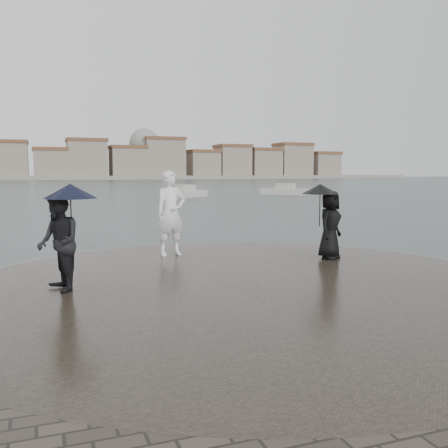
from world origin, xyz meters
name	(u,v)px	position (x,y,z in m)	size (l,w,h in m)	color
ground	(344,362)	(0.00, 0.00, 0.00)	(400.00, 400.00, 0.00)	#2B3835
kerb_ring	(246,293)	(0.00, 3.50, 0.16)	(12.50, 12.50, 0.32)	gray
quay_tip	(246,292)	(0.00, 3.50, 0.18)	(11.90, 11.90, 0.36)	#2D261E
statue	(171,213)	(-0.57, 7.38, 1.51)	(0.84, 0.55, 2.29)	white
visitor_left	(61,232)	(-3.54, 4.15, 1.49)	(1.22, 1.15, 2.04)	black
visitor_right	(328,217)	(3.12, 5.46, 1.46)	(1.26, 1.08, 1.95)	black
far_skyline	(29,162)	(-6.29, 160.71, 5.61)	(260.00, 20.00, 37.00)	gray
boats	(238,193)	(16.01, 43.52, 0.38)	(17.56, 6.44, 1.50)	beige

